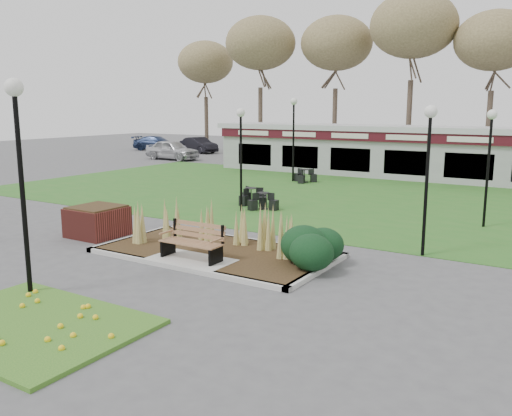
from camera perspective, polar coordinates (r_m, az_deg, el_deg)
The scene contains 19 objects.
ground at distance 14.00m, azimuth -7.19°, elevation -6.01°, with size 100.00×100.00×0.00m, color #515154.
lawn at distance 24.26m, azimuth 10.95°, elevation 1.03°, with size 34.00×16.00×0.02m, color #2A6B21.
flower_bed at distance 11.01m, azimuth -22.75°, elevation -11.11°, with size 4.20×3.00×0.16m.
planting_bed at distance 14.24m, azimuth 0.22°, elevation -4.10°, with size 6.75×3.40×1.27m.
park_bench at distance 14.03m, azimuth -6.61°, elevation -3.46°, with size 1.70×0.66×0.93m.
brick_planter at distance 17.56m, azimuth -16.37°, elevation -1.33°, with size 1.50×1.50×0.95m.
food_pavilion at distance 31.60m, azimuth 16.29°, elevation 5.69°, with size 24.60×3.40×2.90m.
tree_backdrop at distance 39.54m, azimuth 20.16°, elevation 16.40°, with size 47.24×5.24×10.36m.
lamp_post_near_right at distance 12.16m, azimuth -23.75°, elevation 6.60°, with size 0.38×0.38×4.56m.
lamp_post_mid_left at distance 20.49m, azimuth -1.61°, elevation 7.49°, with size 0.33×0.33×3.92m.
lamp_post_mid_right at distance 14.92m, azimuth 17.72°, elevation 6.09°, with size 0.33×0.33×4.03m.
lamp_post_far_right at distance 19.32m, azimuth 23.42°, elevation 6.37°, with size 0.32×0.32×3.89m.
lamp_post_far_left at distance 28.97m, azimuth 3.98°, elevation 9.12°, with size 0.37×0.37×4.42m.
bistro_set_a at distance 21.21m, azimuth 0.76°, elevation 0.47°, with size 1.09×1.23×0.65m.
bistro_set_b at distance 28.84m, azimuth 5.11°, elevation 3.18°, with size 1.27×1.20×0.68m.
bistro_set_c at distance 22.31m, azimuth -0.53°, elevation 1.00°, with size 1.27×1.14×0.67m.
car_silver at distance 41.52m, azimuth -8.81°, elevation 6.07°, with size 1.75×4.36×1.48m, color silver.
car_black at distance 47.51m, azimuth -6.05°, elevation 6.62°, with size 1.41×4.05×1.34m, color black.
car_blue at distance 50.62m, azimuth -10.39°, elevation 6.72°, with size 1.81×4.45×1.29m, color navy.
Camera 1 is at (8.52, -10.36, 4.00)m, focal length 38.00 mm.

